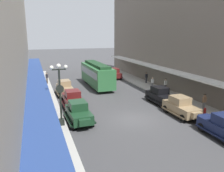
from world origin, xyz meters
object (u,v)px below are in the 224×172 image
Objects in this scene: parked_car_3 at (79,112)px; parked_car_0 at (72,98)px; pedestrian_1 at (47,78)px; parked_car_4 at (161,95)px; parked_car_6 at (65,88)px; streetcar at (97,74)px; pedestrian_3 at (166,85)px; parked_car_1 at (224,126)px; lamp_post_with_clock at (60,92)px; pedestrian_2 at (146,77)px; pedestrian_4 at (204,102)px; pedestrian_0 at (152,83)px; fire_hydrant at (205,112)px; parked_car_2 at (113,73)px; parked_car_5 at (181,106)px.

parked_car_0 is at bearing 87.12° from parked_car_3.
parked_car_4 is at bearing -51.48° from pedestrian_1.
streetcar is (5.13, 3.15, 0.96)m from parked_car_6.
parked_car_0 is 5.15m from parked_car_6.
parked_car_1 is at bearing -104.29° from pedestrian_3.
lamp_post_with_clock is 3.09× the size of pedestrian_2.
parked_car_1 and parked_car_6 have the same top height.
parked_car_6 is at bearing 137.51° from pedestrian_4.
parked_car_1 and parked_car_3 have the same top height.
pedestrian_2 is at bearing 74.04° from pedestrian_0.
pedestrian_3 is at bearing -13.58° from parked_car_6.
parked_car_4 is 11.30m from streetcar.
pedestrian_1 reaches higher than fire_hydrant.
parked_car_3 is (-0.22, -4.44, 0.00)m from parked_car_0.
pedestrian_1 is at bearing -175.21° from parked_car_2.
pedestrian_3 is (-0.01, -5.41, 0.00)m from pedestrian_2.
parked_car_6 is 0.83× the size of lamp_post_with_clock.
parked_car_0 is 14.49m from parked_car_1.
streetcar is at bearing 67.62° from parked_car_3.
pedestrian_0 is at bearing -35.46° from streetcar.
pedestrian_2 is (14.58, -4.73, 0.00)m from pedestrian_1.
parked_car_3 is 2.57× the size of pedestrian_4.
lamp_post_with_clock is at bearing -89.73° from pedestrian_1.
parked_car_2 is 2.59× the size of pedestrian_3.
parked_car_5 is (-0.25, -4.05, 0.00)m from parked_car_4.
parked_car_4 is 11.79m from lamp_post_with_clock.
pedestrian_4 reaches higher than fire_hydrant.
parked_car_3 is at bearing -90.71° from parked_car_6.
fire_hydrant is (10.99, -7.28, -0.38)m from parked_car_0.
lamp_post_with_clock reaches higher than pedestrian_4.
parked_car_1 and parked_car_5 have the same top height.
streetcar is 8.16m from pedestrian_0.
parked_car_2 reaches higher than pedestrian_3.
pedestrian_0 is (11.73, -1.55, 0.05)m from parked_car_6.
pedestrian_1 is at bearing 162.03° from pedestrian_2.
pedestrian_0 is at bearing 86.63° from fire_hydrant.
streetcar reaches higher than parked_car_3.
parked_car_4 is at bearing 106.02° from fire_hydrant.
parked_car_2 is 15.16m from parked_car_4.
pedestrian_1 and pedestrian_2 have the same top height.
parked_car_1 is at bearing -100.25° from pedestrian_2.
pedestrian_1 is at bearing 90.27° from lamp_post_with_clock.
pedestrian_3 is (3.33, 13.09, 0.07)m from parked_car_1.
pedestrian_2 is (3.25, 9.50, 0.07)m from parked_car_4.
parked_car_5 is 11.24m from lamp_post_with_clock.
parked_car_0 and parked_car_4 have the same top height.
pedestrian_4 is (12.13, -11.11, 0.07)m from parked_car_6.
fire_hydrant is 14.85m from pedestrian_2.
pedestrian_0 is 0.98× the size of pedestrian_3.
lamp_post_with_clock is at bearing 151.29° from parked_car_1.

